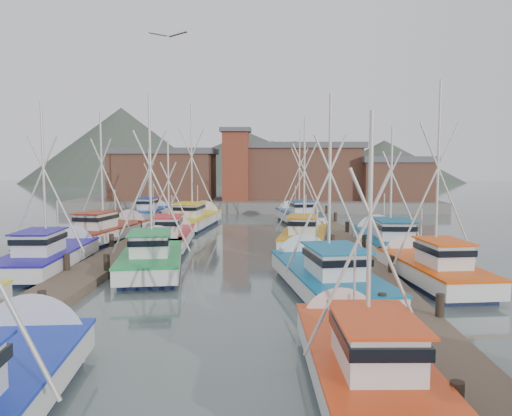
{
  "coord_description": "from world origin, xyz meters",
  "views": [
    {
      "loc": [
        2.1,
        -26.09,
        5.75
      ],
      "look_at": [
        1.11,
        8.0,
        2.6
      ],
      "focal_mm": 35.0,
      "sensor_mm": 36.0,
      "label": 1
    }
  ],
  "objects_px": {
    "boat_4": "(153,256)",
    "boat_12": "(195,219)",
    "lookout_tower": "(236,164)",
    "boat_8": "(171,236)",
    "boat_1": "(361,359)"
  },
  "relations": [
    {
      "from": "boat_4",
      "to": "boat_8",
      "type": "bearing_deg",
      "value": 84.82
    },
    {
      "from": "boat_4",
      "to": "boat_12",
      "type": "height_order",
      "value": "boat_12"
    },
    {
      "from": "boat_12",
      "to": "lookout_tower",
      "type": "bearing_deg",
      "value": 85.83
    },
    {
      "from": "boat_1",
      "to": "boat_8",
      "type": "distance_m",
      "value": 22.95
    },
    {
      "from": "boat_4",
      "to": "boat_8",
      "type": "xyz_separation_m",
      "value": [
        -0.51,
        7.28,
        -0.01
      ]
    },
    {
      "from": "boat_12",
      "to": "boat_4",
      "type": "bearing_deg",
      "value": -82.64
    },
    {
      "from": "boat_1",
      "to": "boat_8",
      "type": "bearing_deg",
      "value": 111.37
    },
    {
      "from": "lookout_tower",
      "to": "boat_8",
      "type": "bearing_deg",
      "value": -96.06
    },
    {
      "from": "lookout_tower",
      "to": "boat_8",
      "type": "relative_size",
      "value": 0.96
    },
    {
      "from": "lookout_tower",
      "to": "boat_1",
      "type": "bearing_deg",
      "value": -82.12
    },
    {
      "from": "lookout_tower",
      "to": "boat_1",
      "type": "height_order",
      "value": "lookout_tower"
    },
    {
      "from": "boat_4",
      "to": "boat_8",
      "type": "distance_m",
      "value": 7.29
    },
    {
      "from": "boat_1",
      "to": "boat_4",
      "type": "distance_m",
      "value": 16.26
    },
    {
      "from": "boat_1",
      "to": "lookout_tower",
      "type": "bearing_deg",
      "value": 95.73
    },
    {
      "from": "boat_4",
      "to": "boat_12",
      "type": "bearing_deg",
      "value": 82.32
    }
  ]
}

